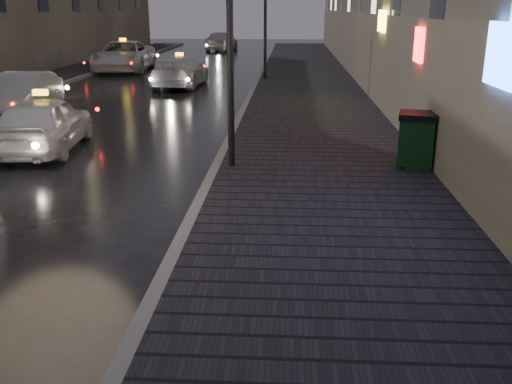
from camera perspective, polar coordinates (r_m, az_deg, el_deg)
ground at (r=7.57m, az=-21.60°, el=-10.46°), size 120.00×120.00×0.00m
sidewalk at (r=27.20m, az=5.20°, el=10.84°), size 4.60×58.00×0.15m
curb at (r=27.24m, az=0.06°, el=10.92°), size 0.20×58.00×0.15m
sidewalk_far at (r=29.64m, az=-20.38°, el=10.40°), size 2.40×58.00×0.15m
curb_far at (r=29.15m, az=-18.00°, el=10.53°), size 0.20×58.00×0.15m
lamp_near at (r=12.05m, az=-2.66°, el=18.20°), size 0.36×0.36×5.28m
lamp_far at (r=28.01m, az=0.94°, el=18.11°), size 0.36×0.36×5.28m
trash_bin at (r=12.67m, az=15.71°, el=5.05°), size 0.92×0.92×1.18m
taxi_near at (r=15.22m, az=-20.45°, el=6.47°), size 2.05×4.22×1.39m
car_left_mid at (r=20.75m, az=-22.23°, el=9.07°), size 1.84×4.29×1.38m
taxi_mid at (r=26.41m, az=-7.61°, el=11.87°), size 2.12×4.80×1.37m
taxi_far at (r=33.79m, az=-13.08°, el=13.13°), size 3.06×6.07×1.65m
car_far at (r=48.03m, az=-3.46°, el=14.85°), size 2.52×4.94×1.61m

